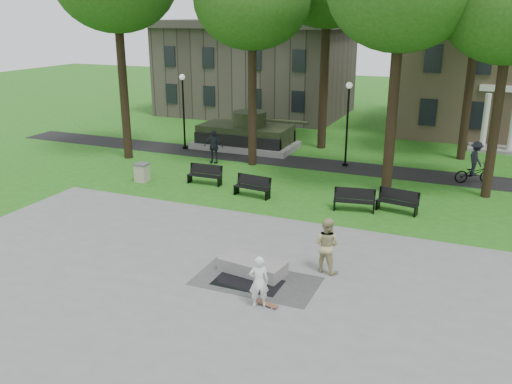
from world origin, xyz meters
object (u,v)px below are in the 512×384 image
Objects in this scene: skateboarder at (259,282)px; cyclist at (475,166)px; friend_watching at (326,245)px; concrete_block at (253,266)px; park_bench_0 at (205,174)px; trash_bin at (142,172)px.

cyclist is (5.36, 15.73, 0.06)m from skateboarder.
skateboarder is at bearing 136.68° from cyclist.
friend_watching is 13.38m from cyclist.
park_bench_0 is at bearing 126.78° from concrete_block.
friend_watching is 1.99× the size of trash_bin.
friend_watching reaches higher than park_bench_0.
cyclist is (4.19, 12.70, -0.09)m from friend_watching.
park_bench_0 reaches higher than concrete_block.
trash_bin is (-15.81, -6.39, -0.40)m from cyclist.
cyclist is at bearing 21.97° from park_bench_0.
cyclist reaches higher than park_bench_0.
friend_watching is 0.88× the size of cyclist.
trash_bin reaches higher than concrete_block.
friend_watching is at bearing -42.23° from park_bench_0.
skateboarder is 12.55m from park_bench_0.
concrete_block is 2.30m from skateboarder.
friend_watching is at bearing -28.52° from trash_bin.
cyclist is at bearing 22.01° from trash_bin.
friend_watching reaches higher than skateboarder.
cyclist is 2.26× the size of trash_bin.
concrete_block is at bearing 38.11° from friend_watching.
park_bench_0 is at bearing -84.31° from skateboarder.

